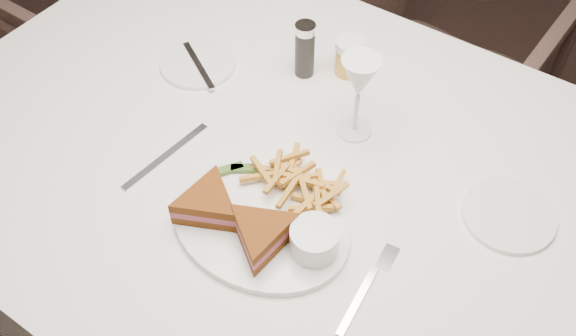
% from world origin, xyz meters
% --- Properties ---
extents(ground, '(5.00, 5.00, 0.00)m').
position_xyz_m(ground, '(0.00, 0.00, 0.00)').
color(ground, black).
rests_on(ground, ground).
extents(table, '(1.55, 1.08, 0.75)m').
position_xyz_m(table, '(0.22, 0.11, 0.38)').
color(table, white).
rests_on(table, ground).
extents(chair_far, '(0.68, 0.64, 0.65)m').
position_xyz_m(chair_far, '(0.19, 0.99, 0.32)').
color(chair_far, '#4B352E').
rests_on(chair_far, ground).
extents(table_setting, '(0.85, 0.66, 0.18)m').
position_xyz_m(table_setting, '(0.23, 0.06, 0.79)').
color(table_setting, white).
rests_on(table_setting, table).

